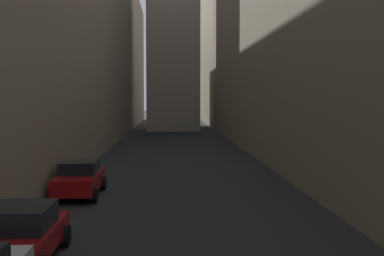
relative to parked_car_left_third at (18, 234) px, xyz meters
The scene contains 5 objects.
ground_plane 31.25m from the parked_car_left_third, 81.90° to the left, with size 264.00×264.00×0.00m, color #232326.
building_block_left 34.88m from the parked_car_left_third, 100.94° to the left, with size 10.53×108.00×20.65m, color gray.
building_block_right 37.91m from the parked_car_left_third, 65.38° to the left, with size 10.39×108.00×23.83m, color gray.
parked_car_left_third is the anchor object (origin of this frame).
parked_car_left_far 8.86m from the parked_car_left_third, 90.00° to the left, with size 1.88×4.21×1.51m.
Camera 1 is at (-0.53, 4.13, 4.23)m, focal length 47.27 mm.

